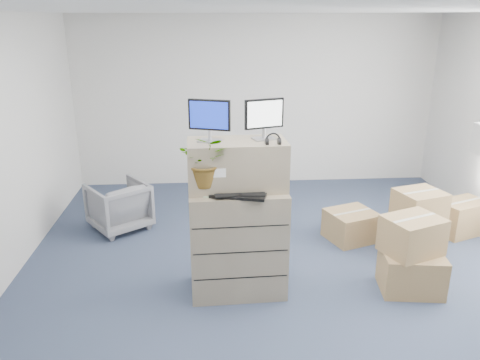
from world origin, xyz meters
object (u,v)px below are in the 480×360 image
object	(u,v)px
water_bottle	(242,177)
potted_plant	(206,167)
filing_cabinet_lower	(238,241)
keyboard	(238,195)
office_chair	(119,204)
monitor_left	(209,118)
monitor_right	(264,117)

from	to	relation	value
water_bottle	potted_plant	bearing A→B (deg)	-160.12
filing_cabinet_lower	keyboard	xyz separation A→B (m)	(-0.00, -0.18, 0.58)
filing_cabinet_lower	water_bottle	world-z (taller)	water_bottle
potted_plant	office_chair	bearing A→B (deg)	124.67
filing_cabinet_lower	keyboard	size ratio (longest dim) A/B	2.13
monitor_left	keyboard	xyz separation A→B (m)	(0.26, -0.22, -0.69)
filing_cabinet_lower	water_bottle	xyz separation A→B (m)	(0.04, 0.02, 0.69)
monitor_left	potted_plant	world-z (taller)	monitor_left
monitor_left	keyboard	world-z (taller)	monitor_left
water_bottle	potted_plant	world-z (taller)	potted_plant
filing_cabinet_lower	water_bottle	distance (m)	0.69
monitor_right	potted_plant	bearing A→B (deg)	-178.56
water_bottle	filing_cabinet_lower	bearing A→B (deg)	-156.22
monitor_left	water_bottle	distance (m)	0.66
filing_cabinet_lower	monitor_left	size ratio (longest dim) A/B	2.78
monitor_right	keyboard	world-z (taller)	monitor_right
monitor_left	monitor_right	xyz separation A→B (m)	(0.53, 0.05, -0.01)
office_chair	filing_cabinet_lower	bearing A→B (deg)	96.76
office_chair	water_bottle	bearing A→B (deg)	97.89
water_bottle	keyboard	bearing A→B (deg)	-103.04
monitor_left	potted_plant	xyz separation A→B (m)	(-0.04, -0.15, -0.44)
monitor_right	water_bottle	bearing A→B (deg)	-178.68
monitor_left	keyboard	size ratio (longest dim) A/B	0.77
water_bottle	monitor_right	bearing A→B (deg)	19.68
keyboard	potted_plant	bearing A→B (deg)	-178.53
monitor_right	filing_cabinet_lower	bearing A→B (deg)	-178.01
filing_cabinet_lower	water_bottle	bearing A→B (deg)	21.70
filing_cabinet_lower	office_chair	world-z (taller)	filing_cabinet_lower
keyboard	water_bottle	distance (m)	0.23
monitor_right	keyboard	size ratio (longest dim) A/B	0.75
monitor_right	potted_plant	world-z (taller)	monitor_right
monitor_left	office_chair	bearing A→B (deg)	146.23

